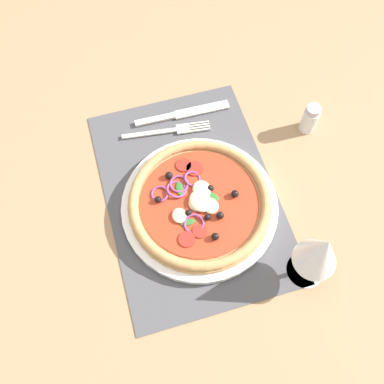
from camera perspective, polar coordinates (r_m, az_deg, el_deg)
The scene contains 8 objects.
ground_plane at distance 81.52cm, azimuth -0.20°, elevation -0.64°, with size 190.00×140.00×2.40cm, color #9E7A56.
placemat at distance 80.26cm, azimuth -0.21°, elevation -0.21°, with size 45.34×31.41×0.40cm, color #4C4C51.
plate at distance 78.12cm, azimuth 1.02°, elevation -1.94°, with size 28.83×28.83×1.49cm, color white.
pizza at distance 76.44cm, azimuth 1.01°, elevation -1.37°, with size 26.10×26.10×2.68cm.
fork at distance 87.09cm, azimuth -2.81°, elevation 8.28°, with size 3.72×18.05×0.44cm.
knife at distance 89.40cm, azimuth -1.17°, elevation 10.51°, with size 2.28×20.03×0.62cm.
wine_glass at distance 68.27cm, azimuth 16.89°, elevation -7.76°, with size 7.20×7.20×14.90cm.
pepper_shaker at distance 88.57cm, azimuth 15.58°, elevation 9.48°, with size 3.20×3.20×6.70cm.
Camera 1 is at (33.69, -9.53, 72.42)cm, focal length 39.63 mm.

